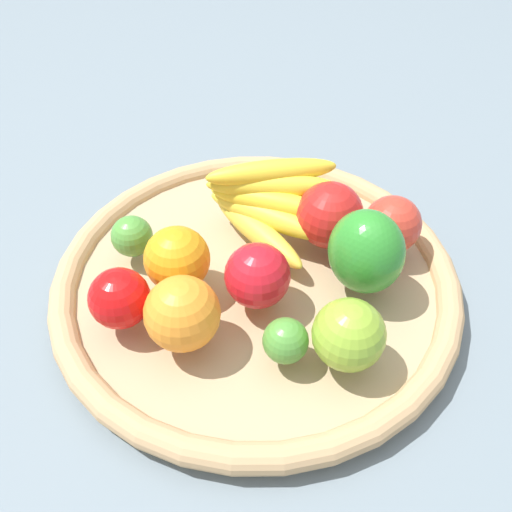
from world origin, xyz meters
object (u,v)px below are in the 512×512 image
Objects in this scene: bell_pepper at (366,252)px; lime_1 at (132,236)px; apple_0 at (392,224)px; orange_1 at (182,314)px; orange_0 at (177,259)px; apple_4 at (257,276)px; banana_bunch at (268,201)px; apple_3 at (349,335)px; lime_0 at (286,341)px; apple_1 at (330,215)px; apple_2 at (120,298)px.

bell_pepper is 0.27m from lime_1.
lime_1 is at bearing -161.61° from apple_0.
orange_1 is 0.27m from apple_0.
orange_1 reaches higher than orange_0.
banana_bunch is at bearing 100.39° from apple_4.
banana_bunch reaches higher than lime_1.
orange_0 reaches higher than lime_1.
banana_bunch is 0.21m from apple_3.
orange_0 is at bearing -23.58° from lime_1.
lime_0 is at bearing -69.09° from banana_bunch.
orange_0 reaches higher than lime_0.
bell_pepper is at bearing 5.42° from lime_1.
apple_0 is (0.02, 0.18, -0.00)m from apple_3.
lime_0 is 0.65× the size of apple_4.
lime_0 is at bearing -53.59° from apple_4.
apple_0 is (0.18, 0.20, -0.00)m from orange_1.
apple_1 reaches higher than apple_3.
lime_1 is at bearing 163.48° from apple_3.
apple_4 is 1.11× the size of apple_2.
orange_1 is at bearing -120.68° from apple_1.
orange_0 is (-0.15, -0.12, -0.00)m from apple_1.
lime_0 is 0.94× the size of lime_1.
banana_bunch is 0.17m from lime_1.
lime_1 is at bearing -148.38° from banana_bunch.
apple_3 is at bearing 4.32° from apple_2.
apple_1 reaches higher than apple_4.
banana_bunch reaches higher than lime_0.
apple_1 reaches higher than orange_1.
apple_3 is 1.06× the size of apple_0.
lime_1 is at bearing 155.83° from lime_0.
orange_1 reaches higher than lime_0.
bell_pepper is at bearing -25.77° from banana_bunch.
apple_4 is 0.17m from lime_1.
apple_2 is (-0.26, -0.19, -0.00)m from apple_0.
apple_4 is at bearing -135.52° from apple_0.
apple_3 is 1.47× the size of lime_1.
banana_bunch reaches higher than apple_2.
apple_1 is 0.23m from lime_1.
lime_0 is 0.08m from apple_4.
bell_pepper is 1.38× the size of apple_4.
apple_2 is at bearing -70.70° from lime_1.
lime_0 is (0.07, -0.18, -0.02)m from banana_bunch.
apple_1 is 0.26m from apple_2.
apple_3 is at bearing -25.31° from apple_4.
orange_0 is 1.14× the size of apple_2.
orange_0 is at bearing 116.17° from orange_1.
apple_0 is at bearing 37.10° from apple_2.
bell_pepper is 0.21m from orange_1.
apple_3 is at bearing -97.09° from apple_0.
bell_pepper is 2.00× the size of lime_1.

